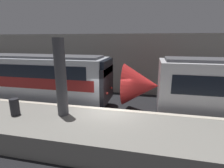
{
  "coord_description": "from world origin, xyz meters",
  "views": [
    {
      "loc": [
        2.14,
        -8.81,
        4.76
      ],
      "look_at": [
        0.0,
        0.84,
        2.22
      ],
      "focal_mm": 28.0,
      "sensor_mm": 36.0,
      "label": 1
    }
  ],
  "objects": [
    {
      "name": "trash_bin",
      "position": [
        -4.42,
        -1.86,
        1.46
      ],
      "size": [
        0.44,
        0.44,
        0.85
      ],
      "color": "#232328",
      "rests_on": "platform"
    },
    {
      "name": "platform",
      "position": [
        0.0,
        -1.8,
        0.52
      ],
      "size": [
        40.0,
        3.59,
        1.05
      ],
      "color": "gray",
      "rests_on": "ground"
    },
    {
      "name": "support_pillar_near",
      "position": [
        -2.06,
        -1.31,
        2.94
      ],
      "size": [
        0.54,
        0.54,
        3.8
      ],
      "color": "#47474C",
      "rests_on": "platform"
    },
    {
      "name": "train_boxy",
      "position": [
        -8.42,
        2.09,
        1.89
      ],
      "size": [
        15.94,
        2.83,
        3.67
      ],
      "color": "black",
      "rests_on": "ground"
    },
    {
      "name": "ground_plane",
      "position": [
        0.0,
        0.0,
        0.0
      ],
      "size": [
        120.0,
        120.0,
        0.0
      ],
      "primitive_type": "plane",
      "color": "black"
    },
    {
      "name": "station_rear_barrier",
      "position": [
        0.0,
        6.33,
        2.61
      ],
      "size": [
        50.0,
        0.15,
        5.21
      ],
      "color": "#9E998E",
      "rests_on": "ground"
    }
  ]
}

